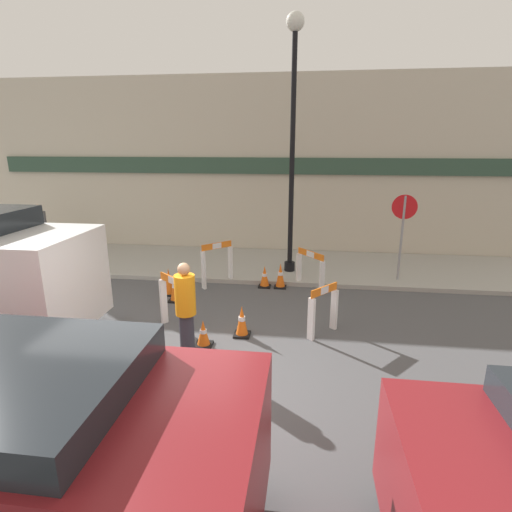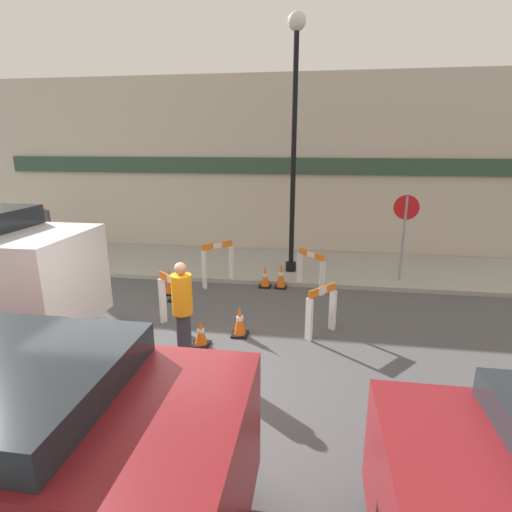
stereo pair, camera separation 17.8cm
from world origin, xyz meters
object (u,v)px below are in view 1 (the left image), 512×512
Objects in this scene: person_worker at (186,308)px; stop_sign at (403,224)px; streetlamp_post at (293,117)px; person_pedestrian at (41,230)px.

stop_sign is at bearing -26.71° from person_worker.
streetlamp_post is 3.87× the size of person_pedestrian.
person_pedestrian is (-10.25, 0.70, -0.58)m from stop_sign.
person_pedestrian is (-5.99, 4.97, 0.09)m from person_worker.
person_pedestrian is at bearing 68.48° from person_worker.
streetlamp_post is 3.79m from stop_sign.
person_worker is (-1.47, -4.67, -3.21)m from streetlamp_post.
person_pedestrian is at bearing 9.00° from stop_sign.
stop_sign is 1.32× the size of person_pedestrian.
streetlamp_post is at bearing -156.67° from person_pedestrian.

